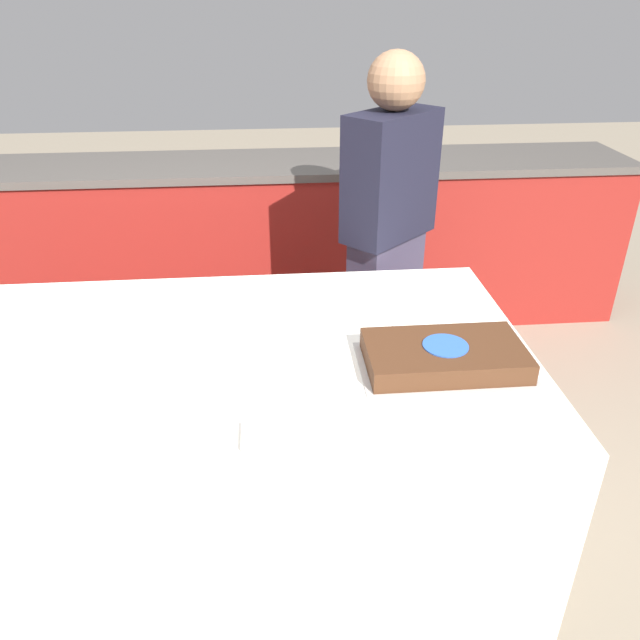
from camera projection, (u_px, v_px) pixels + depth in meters
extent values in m
plane|color=gray|center=(223.00, 524.00, 2.30)|extent=(14.00, 14.00, 0.00)
cube|color=maroon|center=(231.00, 247.00, 3.53)|extent=(4.40, 0.55, 0.88)
cube|color=#4C4742|center=(225.00, 166.00, 3.31)|extent=(4.40, 0.58, 0.04)
cube|color=white|center=(214.00, 446.00, 2.12)|extent=(2.04, 1.15, 0.74)
cube|color=#B7B2AD|center=(443.00, 365.00, 1.88)|extent=(0.51, 0.31, 0.00)
cube|color=#472816|center=(444.00, 355.00, 1.86)|extent=(0.47, 0.27, 0.07)
cylinder|color=#2D5BB7|center=(446.00, 346.00, 1.85)|extent=(0.14, 0.14, 0.00)
cylinder|color=white|center=(413.00, 318.00, 2.14)|extent=(0.19, 0.19, 0.00)
cube|color=white|center=(274.00, 436.00, 1.58)|extent=(0.16, 0.10, 0.02)
cube|color=#383347|center=(383.00, 318.00, 2.86)|extent=(0.37, 0.35, 0.81)
cube|color=black|center=(391.00, 176.00, 2.54)|extent=(0.44, 0.43, 0.51)
sphere|color=#936B4C|center=(396.00, 81.00, 2.37)|extent=(0.22, 0.22, 0.22)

